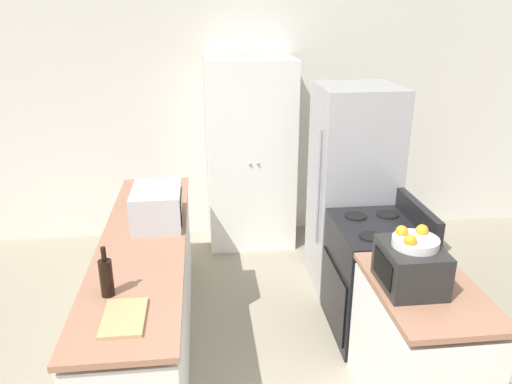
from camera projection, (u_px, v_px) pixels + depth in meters
wall_back at (240, 119)px, 5.42m from camera, size 7.00×0.06×2.60m
counter_left at (148, 296)px, 3.69m from camera, size 0.60×2.63×0.92m
counter_right at (418, 354)px, 3.09m from camera, size 0.60×0.94×0.92m
pantry_cabinet at (251, 155)px, 5.23m from camera, size 0.90×0.59×1.98m
stove at (375, 278)px, 3.89m from camera, size 0.66×0.77×1.08m
refrigerator at (352, 190)px, 4.45m from camera, size 0.70×0.68×1.84m
microwave at (157, 206)px, 3.74m from camera, size 0.37×0.51×0.28m
wine_bottle at (106, 277)px, 2.80m from camera, size 0.08×0.08×0.30m
toaster_oven at (410, 267)px, 2.88m from camera, size 0.34×0.40×0.26m
fruit_bowl at (415, 240)px, 2.84m from camera, size 0.27×0.27×0.10m
cutting_board at (124, 318)px, 2.62m from camera, size 0.22×0.34×0.02m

